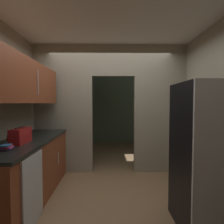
% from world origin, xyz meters
% --- Properties ---
extents(ground, '(20.00, 20.00, 0.00)m').
position_xyz_m(ground, '(0.00, 0.00, 0.00)').
color(ground, brown).
extents(kitchen_overhead_slab, '(3.58, 6.59, 0.06)m').
position_xyz_m(kitchen_overhead_slab, '(0.00, 0.39, 2.71)').
color(kitchen_overhead_slab, silver).
extents(kitchen_partition, '(3.18, 0.12, 2.68)m').
position_xyz_m(kitchen_partition, '(-0.02, 1.29, 1.43)').
color(kitchen_partition, gray).
rests_on(kitchen_partition, ground).
extents(adjoining_room_shell, '(3.18, 3.14, 2.68)m').
position_xyz_m(adjoining_room_shell, '(0.00, 3.36, 1.34)').
color(adjoining_room_shell, slate).
rests_on(adjoining_room_shell, ground).
extents(refrigerator, '(0.75, 0.76, 1.70)m').
position_xyz_m(refrigerator, '(1.17, -0.53, 0.85)').
color(refrigerator, black).
rests_on(refrigerator, ground).
extents(lower_cabinet_run, '(0.68, 2.17, 0.92)m').
position_xyz_m(lower_cabinet_run, '(-1.25, 0.15, 0.46)').
color(lower_cabinet_run, brown).
rests_on(lower_cabinet_run, ground).
extents(dishwasher, '(0.02, 0.56, 0.86)m').
position_xyz_m(dishwasher, '(-0.92, -0.46, 0.43)').
color(dishwasher, '#B7BABC').
rests_on(dishwasher, ground).
extents(upper_cabinet_counterside, '(0.36, 1.95, 0.62)m').
position_xyz_m(upper_cabinet_counterside, '(-1.25, 0.15, 1.78)').
color(upper_cabinet_counterside, brown).
extents(boombox, '(0.16, 0.37, 0.23)m').
position_xyz_m(boombox, '(-1.22, -0.11, 1.02)').
color(boombox, maroon).
rests_on(boombox, lower_cabinet_run).
extents(book_stack, '(0.14, 0.15, 0.07)m').
position_xyz_m(book_stack, '(-1.22, -0.48, 0.95)').
color(book_stack, black).
rests_on(book_stack, lower_cabinet_run).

